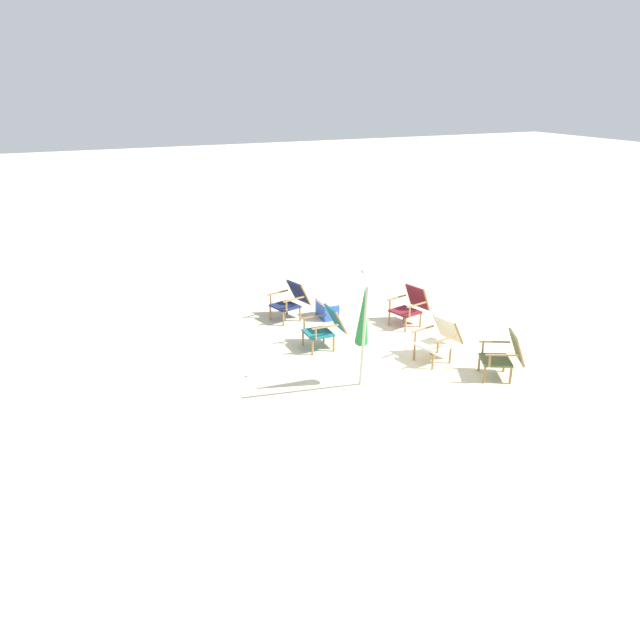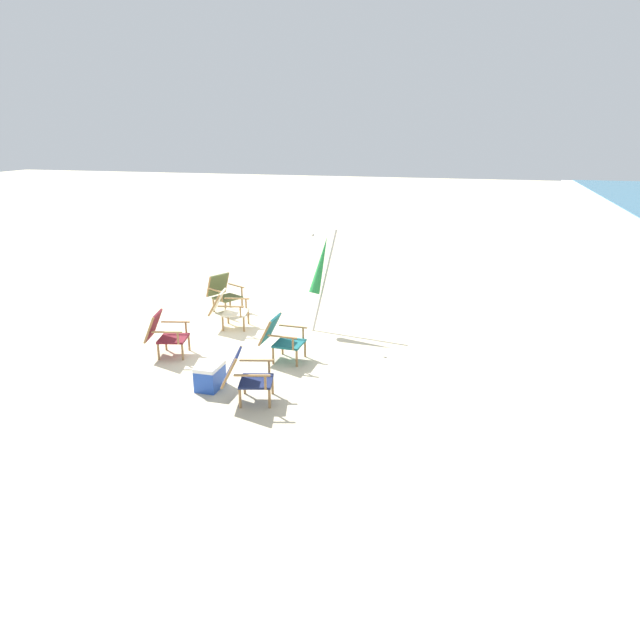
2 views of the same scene
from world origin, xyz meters
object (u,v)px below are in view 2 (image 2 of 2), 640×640
cooler_box (210,376)px  beach_chair_front_left (164,333)px  beach_chair_far_center (280,337)px  beach_chair_front_right (227,308)px  beach_chair_back_left (245,375)px  umbrella_furled_green (321,266)px  beach_chair_back_right (223,292)px

cooler_box → beach_chair_front_left: bearing=-127.5°
beach_chair_front_left → cooler_box: beach_chair_front_left is taller
beach_chair_far_center → beach_chair_front_right: beach_chair_far_center is taller
beach_chair_far_center → beach_chair_back_left: (1.68, 0.02, -0.00)m
beach_chair_far_center → cooler_box: bearing=-26.0°
beach_chair_back_left → umbrella_furled_green: bearing=176.5°
beach_chair_back_left → beach_chair_back_right: bearing=-151.7°
umbrella_furled_green → beach_chair_far_center: bearing=-7.3°
beach_chair_front_left → beach_chair_back_right: 2.77m
beach_chair_front_right → cooler_box: size_ratio=1.74×
beach_chair_back_right → cooler_box: size_ratio=1.77×
beach_chair_front_right → cooler_box: beach_chair_front_right is taller
beach_chair_back_left → beach_chair_front_left: bearing=-122.4°
beach_chair_back_right → beach_chair_front_right: bearing=28.2°
cooler_box → beach_chair_back_left: bearing=69.5°
beach_chair_far_center → beach_chair_back_left: 1.68m
beach_chair_far_center → beach_chair_back_left: beach_chair_far_center is taller
beach_chair_front_right → cooler_box: 2.93m
beach_chair_far_center → umbrella_furled_green: size_ratio=0.40×
beach_chair_back_right → beach_chair_back_left: beach_chair_back_right is taller
beach_chair_far_center → cooler_box: beach_chair_far_center is taller
beach_chair_front_right → umbrella_furled_green: umbrella_furled_green is taller
beach_chair_front_left → beach_chair_back_left: size_ratio=0.96×
beach_chair_far_center → beach_chair_front_left: bearing=-80.5°
beach_chair_back_right → umbrella_furled_green: (0.56, 2.43, 0.87)m
umbrella_furled_green → cooler_box: umbrella_furled_green is taller
beach_chair_front_right → beach_chair_far_center: bearing=50.1°
beach_chair_back_left → beach_chair_far_center: bearing=-179.2°
umbrella_furled_green → beach_chair_back_left: bearing=-3.5°
beach_chair_far_center → beach_chair_back_right: beach_chair_back_right is taller
umbrella_furled_green → cooler_box: 3.58m
beach_chair_back_left → cooler_box: 0.80m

